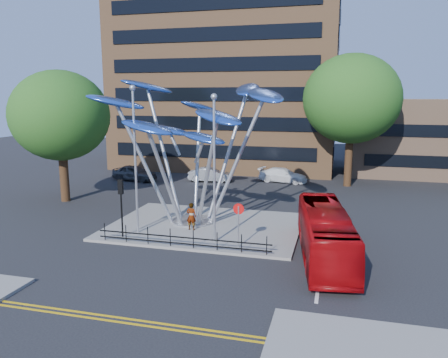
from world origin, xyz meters
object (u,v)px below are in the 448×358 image
(red_bus, at_px, (325,233))
(leaf_sculpture, at_px, (191,119))
(street_lamp_left, at_px, (135,147))
(parked_car_right, at_px, (283,175))
(tree_right, at_px, (352,99))
(pedestrian, at_px, (191,216))
(parked_car_mid, at_px, (210,175))
(street_lamp_right, at_px, (214,156))
(tree_left, at_px, (60,116))
(no_entry_sign_island, at_px, (239,218))
(parked_car_left, at_px, (135,173))
(traffic_light_island, at_px, (121,196))

(red_bus, bearing_deg, leaf_sculpture, 145.86)
(street_lamp_left, relative_size, parked_car_right, 1.85)
(tree_right, relative_size, red_bus, 1.27)
(pedestrian, relative_size, parked_car_mid, 0.41)
(street_lamp_left, bearing_deg, street_lamp_right, -5.71)
(leaf_sculpture, bearing_deg, parked_car_mid, 102.07)
(tree_left, distance_m, leaf_sculpture, 12.38)
(tree_right, relative_size, street_lamp_left, 1.38)
(tree_right, xyz_separation_m, parked_car_mid, (-13.06, -1.30, -7.34))
(tree_left, distance_m, no_entry_sign_island, 18.35)
(tree_right, height_order, parked_car_right, tree_right)
(parked_car_left, bearing_deg, street_lamp_left, -143.53)
(parked_car_left, relative_size, parked_car_mid, 1.09)
(leaf_sculpture, bearing_deg, parked_car_left, 129.58)
(tree_right, distance_m, pedestrian, 20.85)
(leaf_sculpture, relative_size, traffic_light_island, 3.71)
(pedestrian, bearing_deg, street_lamp_right, 137.06)
(red_bus, bearing_deg, parked_car_right, 95.14)
(leaf_sculpture, bearing_deg, street_lamp_right, -55.09)
(street_lamp_left, bearing_deg, tree_left, 145.62)
(traffic_light_island, relative_size, parked_car_right, 0.72)
(parked_car_left, bearing_deg, traffic_light_island, -146.32)
(tree_left, bearing_deg, parked_car_left, 80.88)
(parked_car_left, bearing_deg, no_entry_sign_island, -129.56)
(tree_left, relative_size, no_entry_sign_island, 4.21)
(parked_car_left, bearing_deg, red_bus, -121.81)
(tree_left, height_order, parked_car_right, tree_left)
(parked_car_right, bearing_deg, street_lamp_right, -175.18)
(no_entry_sign_island, relative_size, parked_car_left, 0.54)
(leaf_sculpture, distance_m, traffic_light_island, 6.65)
(parked_car_mid, bearing_deg, no_entry_sign_island, -165.22)
(street_lamp_left, distance_m, parked_car_left, 18.30)
(tree_left, xyz_separation_m, street_lamp_left, (9.50, -6.50, -1.44))
(street_lamp_right, xyz_separation_m, parked_car_mid, (-5.56, 17.70, -4.40))
(red_bus, xyz_separation_m, pedestrian, (-8.12, 2.38, -0.32))
(parked_car_right, bearing_deg, street_lamp_left, 170.17)
(tree_right, bearing_deg, red_bus, -94.10)
(street_lamp_left, height_order, red_bus, street_lamp_left)
(tree_right, distance_m, leaf_sculpture, 18.37)
(tree_left, distance_m, street_lamp_right, 16.19)
(tree_right, distance_m, tree_left, 25.09)
(street_lamp_left, bearing_deg, parked_car_mid, 91.88)
(tree_right, height_order, leaf_sculpture, tree_right)
(parked_car_right, bearing_deg, parked_car_left, 110.72)
(traffic_light_island, bearing_deg, tree_right, 56.31)
(street_lamp_left, distance_m, parked_car_right, 20.40)
(leaf_sculpture, xyz_separation_m, pedestrian, (0.55, -1.85, -5.86))
(tree_right, relative_size, parked_car_right, 2.55)
(parked_car_mid, bearing_deg, red_bus, -153.86)
(traffic_light_island, bearing_deg, parked_car_mid, 90.20)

